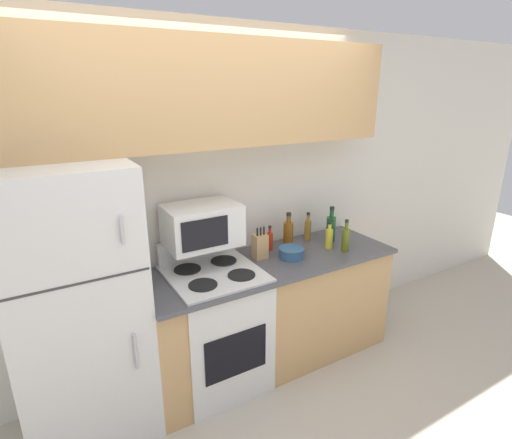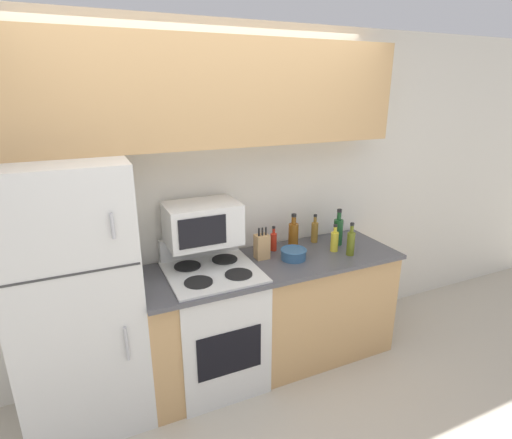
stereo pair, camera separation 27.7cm
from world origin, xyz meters
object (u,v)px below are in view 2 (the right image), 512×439
Objects in this scene: stove at (214,324)px; bowl at (293,254)px; bottle_cooking_spray at (334,241)px; bottle_olive_oil at (351,242)px; refrigerator at (77,300)px; bottle_hot_sauce at (274,241)px; bottle_vinegar at (315,231)px; bottle_whiskey at (293,234)px; microwave at (202,223)px; knife_block at (262,246)px; bottle_wine_green at (338,231)px.

stove is 0.78m from bowl.
bowl is 0.90× the size of bottle_cooking_spray.
bottle_olive_oil is 1.18× the size of bottle_cooking_spray.
refrigerator reaches higher than bottle_hot_sauce.
bowl is at bearing -3.09° from stove.
bottle_vinegar is at bearing 99.14° from bottle_cooking_spray.
stove is 1.19m from bottle_olive_oil.
bottle_whiskey is (-0.32, 0.32, 0.01)m from bottle_olive_oil.
microwave is 0.50m from knife_block.
stove is 5.35× the size of bowl.
bottle_olive_oil reaches higher than bowl.
bottle_olive_oil is at bearing -7.85° from stove.
bottle_cooking_spray is (1.00, -0.03, 0.50)m from stove.
bottle_hot_sauce is 0.18m from bottle_whiskey.
knife_block is 0.69m from bottle_wine_green.
microwave is 2.11× the size of bottle_vinegar.
stove is 0.93m from bottle_whiskey.
bottle_wine_green is 1.07× the size of bottle_whiskey.
microwave is 1.80× the size of bottle_whiskey.
bottle_vinegar reaches higher than bowl.
bottle_wine_green is at bearing 44.46° from bottle_cooking_spray.
bottle_whiskey is (1.61, 0.16, 0.13)m from refrigerator.
bottle_wine_green is at bearing 13.07° from bowl.
bottle_cooking_spray is at bearing -25.97° from bottle_hot_sauce.
bottle_wine_green is at bearing 3.98° from stove.
bottle_cooking_spray is at bearing -135.54° from bottle_wine_green.
microwave is 0.79m from bottle_whiskey.
bottle_whiskey reaches higher than bowl.
refrigerator is at bearing -174.18° from bottle_vinegar.
bottle_hot_sauce is (-0.06, 0.21, 0.04)m from bowl.
bottle_cooking_spray is at bearing 0.64° from bowl.
refrigerator is 0.96m from stove.
refrigerator reaches higher than bottle_olive_oil.
bottle_cooking_spray is at bearing 119.75° from bottle_olive_oil.
bottle_cooking_spray is 0.33m from bottle_whiskey.
bottle_vinegar reaches higher than stove.
microwave reaches higher than bowl.
bowl is (1.50, -0.05, 0.06)m from refrigerator.
bottle_whiskey is at bearing 16.48° from knife_block.
bottle_vinegar is at bearing 12.63° from knife_block.
bottle_cooking_spray is (1.87, -0.04, 0.11)m from refrigerator.
bottle_olive_oil reaches higher than bottle_vinegar.
stove is at bearing 172.15° from bottle_olive_oil.
bottle_vinegar is at bearing 3.09° from bottle_hot_sauce.
bottle_wine_green reaches higher than stove.
bottle_cooking_spray is (-0.07, 0.12, -0.02)m from bottle_olive_oil.
bottle_vinegar is (-0.15, 0.12, -0.02)m from bottle_wine_green.
bottle_whiskey is (-0.25, 0.20, 0.02)m from bottle_cooking_spray.
knife_block is 1.24× the size of bowl.
microwave is at bearing 7.70° from refrigerator.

